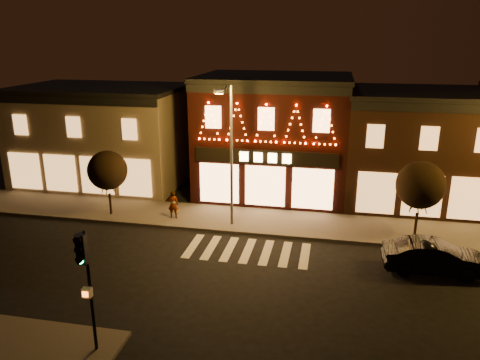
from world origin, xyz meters
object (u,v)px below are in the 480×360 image
(dark_sedan, at_px, (434,257))
(pedestrian, at_px, (173,204))
(streetlamp_mid, at_px, (230,146))
(traffic_signal_near, at_px, (86,270))

(dark_sedan, xyz_separation_m, pedestrian, (-14.40, 3.77, 0.24))
(streetlamp_mid, bearing_deg, dark_sedan, -27.26)
(dark_sedan, bearing_deg, streetlamp_mid, 70.87)
(traffic_signal_near, bearing_deg, pedestrian, 93.55)
(streetlamp_mid, relative_size, dark_sedan, 1.71)
(traffic_signal_near, bearing_deg, streetlamp_mid, 76.69)
(streetlamp_mid, xyz_separation_m, dark_sedan, (10.73, -3.32, -4.14))
(streetlamp_mid, height_order, dark_sedan, streetlamp_mid)
(dark_sedan, bearing_deg, pedestrian, 73.40)
(traffic_signal_near, distance_m, streetlamp_mid, 12.48)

